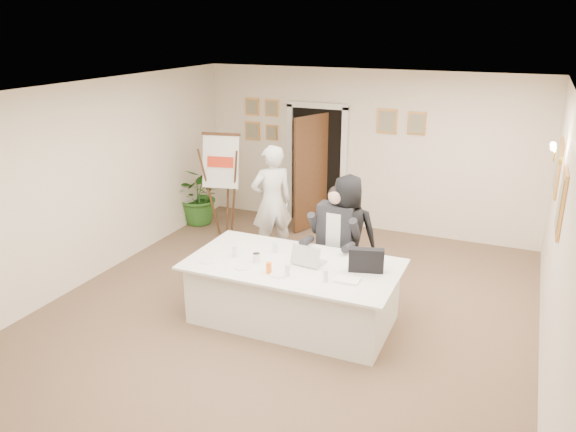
% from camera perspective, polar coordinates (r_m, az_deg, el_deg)
% --- Properties ---
extents(floor, '(7.00, 7.00, 0.00)m').
position_cam_1_polar(floor, '(7.32, -0.23, -9.79)').
color(floor, brown).
rests_on(floor, ground).
extents(ceiling, '(6.00, 7.00, 0.02)m').
position_cam_1_polar(ceiling, '(6.45, -0.26, 12.54)').
color(ceiling, white).
rests_on(ceiling, wall_back).
extents(wall_back, '(6.00, 0.10, 2.80)m').
position_cam_1_polar(wall_back, '(9.95, 7.92, 6.53)').
color(wall_back, beige).
rests_on(wall_back, floor).
extents(wall_front, '(6.00, 0.10, 2.80)m').
position_cam_1_polar(wall_front, '(4.10, -20.89, -13.78)').
color(wall_front, beige).
rests_on(wall_front, floor).
extents(wall_left, '(0.10, 7.00, 2.80)m').
position_cam_1_polar(wall_left, '(8.37, -19.44, 3.21)').
color(wall_left, beige).
rests_on(wall_left, floor).
extents(wall_right, '(0.10, 7.00, 2.80)m').
position_cam_1_polar(wall_right, '(6.26, 25.83, -2.87)').
color(wall_right, beige).
rests_on(wall_right, floor).
extents(doorway, '(1.14, 0.86, 2.20)m').
position_cam_1_polar(doorway, '(10.13, 2.73, 4.85)').
color(doorway, black).
rests_on(doorway, floor).
extents(pictures_back_wall, '(3.40, 0.06, 0.80)m').
position_cam_1_polar(pictures_back_wall, '(10.07, 3.56, 9.44)').
color(pictures_back_wall, '#D59348').
rests_on(pictures_back_wall, wall_back).
extents(pictures_right_wall, '(0.06, 2.20, 0.80)m').
position_cam_1_polar(pictures_right_wall, '(7.30, 25.80, 3.00)').
color(pictures_right_wall, '#D59348').
rests_on(pictures_right_wall, wall_right).
extents(wall_sconce, '(0.20, 0.30, 0.24)m').
position_cam_1_polar(wall_sconce, '(7.22, 25.65, 5.74)').
color(wall_sconce, gold).
rests_on(wall_sconce, wall_right).
extents(conference_table, '(2.56, 1.37, 0.78)m').
position_cam_1_polar(conference_table, '(6.98, 0.51, -7.69)').
color(conference_table, silver).
rests_on(conference_table, floor).
extents(seated_man, '(0.71, 0.75, 1.54)m').
position_cam_1_polar(seated_man, '(7.54, 4.77, -2.51)').
color(seated_man, black).
rests_on(seated_man, floor).
extents(flip_chart, '(0.64, 0.45, 1.78)m').
position_cam_1_polar(flip_chart, '(9.63, -6.56, 2.62)').
color(flip_chart, '#3C2113').
rests_on(flip_chart, floor).
extents(standing_man, '(0.77, 0.77, 1.80)m').
position_cam_1_polar(standing_man, '(8.66, -1.65, 1.39)').
color(standing_man, silver).
rests_on(standing_man, floor).
extents(standing_woman, '(0.90, 0.69, 1.65)m').
position_cam_1_polar(standing_woman, '(7.59, 6.00, -1.92)').
color(standing_woman, black).
rests_on(standing_woman, floor).
extents(potted_palm, '(1.08, 0.96, 1.09)m').
position_cam_1_polar(potted_palm, '(10.39, -8.90, 2.13)').
color(potted_palm, '#285D1F').
rests_on(potted_palm, floor).
extents(laptop, '(0.40, 0.41, 0.28)m').
position_cam_1_polar(laptop, '(6.78, 2.18, -3.67)').
color(laptop, '#B7BABC').
rests_on(laptop, conference_table).
extents(laptop_bag, '(0.42, 0.22, 0.29)m').
position_cam_1_polar(laptop_bag, '(6.60, 7.95, -4.48)').
color(laptop_bag, black).
rests_on(laptop_bag, conference_table).
extents(paper_stack, '(0.28, 0.20, 0.03)m').
position_cam_1_polar(paper_stack, '(6.39, 6.04, -6.48)').
color(paper_stack, white).
rests_on(paper_stack, conference_table).
extents(plate_left, '(0.29, 0.29, 0.01)m').
position_cam_1_polar(plate_left, '(6.94, -8.00, -4.47)').
color(plate_left, white).
rests_on(plate_left, conference_table).
extents(plate_mid, '(0.21, 0.21, 0.01)m').
position_cam_1_polar(plate_mid, '(6.71, -4.64, -5.18)').
color(plate_mid, white).
rests_on(plate_mid, conference_table).
extents(plate_near, '(0.24, 0.24, 0.01)m').
position_cam_1_polar(plate_near, '(6.51, -0.93, -5.95)').
color(plate_near, white).
rests_on(plate_near, conference_table).
extents(glass_a, '(0.08, 0.08, 0.14)m').
position_cam_1_polar(glass_a, '(7.00, -5.43, -3.61)').
color(glass_a, silver).
rests_on(glass_a, conference_table).
extents(glass_b, '(0.07, 0.07, 0.14)m').
position_cam_1_polar(glass_b, '(6.46, -0.05, -5.53)').
color(glass_b, silver).
rests_on(glass_b, conference_table).
extents(glass_c, '(0.07, 0.07, 0.14)m').
position_cam_1_polar(glass_c, '(6.34, 3.84, -6.07)').
color(glass_c, silver).
rests_on(glass_c, conference_table).
extents(glass_d, '(0.07, 0.07, 0.14)m').
position_cam_1_polar(glass_d, '(7.09, -1.30, -3.22)').
color(glass_d, silver).
rests_on(glass_d, conference_table).
extents(oj_glass, '(0.07, 0.07, 0.13)m').
position_cam_1_polar(oj_glass, '(6.53, -1.96, -5.29)').
color(oj_glass, orange).
rests_on(oj_glass, conference_table).
extents(steel_jug, '(0.11, 0.11, 0.11)m').
position_cam_1_polar(steel_jug, '(6.84, -3.23, -4.24)').
color(steel_jug, silver).
rests_on(steel_jug, conference_table).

